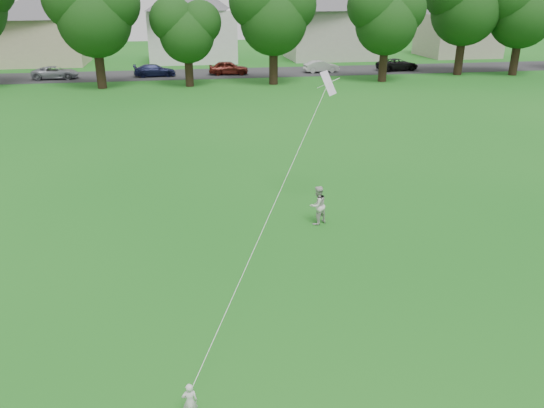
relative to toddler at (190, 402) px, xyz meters
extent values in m
plane|color=#145B16|center=(1.95, 2.67, -0.40)|extent=(160.00, 160.00, 0.00)
cube|color=#2D2D30|center=(1.95, 44.67, -0.39)|extent=(90.00, 7.00, 0.01)
imported|color=silver|center=(0.00, 0.00, 0.00)|extent=(0.29, 0.20, 0.79)
imported|color=beige|center=(4.53, 8.27, 0.28)|extent=(0.83, 0.77, 1.36)
plane|color=white|center=(5.19, 9.84, 4.10)|extent=(0.82, 0.91, 0.76)
cylinder|color=white|center=(2.59, 4.92, 2.14)|extent=(0.01, 0.01, 11.79)
cylinder|color=black|center=(-6.05, 37.82, 1.38)|extent=(0.75, 0.75, 3.56)
cylinder|color=black|center=(1.06, 37.59, 0.98)|extent=(0.68, 0.68, 2.76)
cylinder|color=black|center=(8.15, 37.44, 1.33)|extent=(0.74, 0.74, 3.46)
cylinder|color=black|center=(17.86, 37.30, 1.24)|extent=(0.72, 0.72, 3.27)
cylinder|color=black|center=(26.44, 39.98, 1.53)|extent=(0.77, 0.77, 3.86)
cylinder|color=black|center=(31.47, 38.84, 1.38)|extent=(0.75, 0.75, 3.56)
imported|color=gray|center=(-10.79, 43.67, 0.17)|extent=(4.09, 1.97, 1.12)
imported|color=#111537|center=(-1.99, 43.67, 0.17)|extent=(3.91, 1.77, 1.11)
imported|color=#5C1A12|center=(4.91, 43.67, 0.25)|extent=(3.85, 1.79, 1.27)
imported|color=#B2B2B2|center=(13.98, 43.67, 0.17)|extent=(3.48, 1.43, 1.12)
imported|color=black|center=(21.87, 43.67, 0.20)|extent=(4.41, 2.45, 1.17)
cube|color=#C3B592|center=(-14.05, 54.67, 1.97)|extent=(8.92, 6.96, 4.73)
cube|color=silver|center=(1.95, 54.67, 2.37)|extent=(9.42, 7.00, 5.53)
cube|color=#BAB6A7|center=(17.95, 54.67, 2.32)|extent=(9.80, 7.51, 5.43)
cube|color=#B1A693|center=(33.95, 54.67, 2.05)|extent=(8.24, 7.50, 4.90)
camera|label=1|loc=(0.18, -7.81, 7.00)|focal=35.00mm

